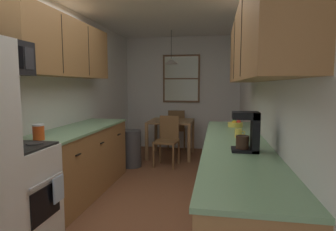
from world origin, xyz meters
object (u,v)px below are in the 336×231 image
dining_table (171,126)px  mug_by_coffeemaker (241,141)px  stove_range (14,195)px  mug_spare (238,133)px  storage_canister (39,132)px  trash_bin (131,148)px  dining_chair_near (168,138)px  fruit_bowl (235,124)px  coffee_maker (249,131)px  table_serving_bowl (166,119)px  dining_chair_far (177,128)px

dining_table → mug_by_coffeemaker: 3.19m
stove_range → mug_spare: (2.03, 0.89, 0.48)m
storage_canister → mug_by_coffeemaker: bearing=2.0°
dining_table → trash_bin: bearing=-124.3°
stove_range → dining_chair_near: bearing=71.8°
stove_range → trash_bin: 2.61m
stove_range → mug_by_coffeemaker: bearing=13.3°
fruit_bowl → coffee_maker: bearing=-89.2°
coffee_maker → table_serving_bowl: bearing=111.9°
stove_range → dining_chair_near: 2.94m
storage_canister → trash_bin: bearing=82.2°
mug_spare → fruit_bowl: bearing=88.8°
trash_bin → storage_canister: (-0.30, -2.18, 0.65)m
stove_range → coffee_maker: coffee_maker is taller
mug_spare → fruit_bowl: size_ratio=0.56×
stove_range → table_serving_bowl: (0.77, 3.49, 0.30)m
trash_bin → mug_by_coffeemaker: mug_by_coffeemaker is taller
stove_range → table_serving_bowl: 3.58m
table_serving_bowl → mug_spare: bearing=-64.1°
trash_bin → mug_spare: 2.51m
dining_table → dining_chair_far: size_ratio=0.99×
mug_by_coffeemaker → mug_spare: mug_spare is taller
fruit_bowl → stove_range: bearing=-140.3°
dining_chair_far → coffee_maker: size_ratio=2.67×
mug_spare → table_serving_bowl: (-1.26, 2.60, -0.17)m
table_serving_bowl → dining_chair_near: bearing=-77.8°
dining_table → storage_canister: storage_canister is taller
dining_chair_far → mug_spare: mug_spare is taller
stove_range → dining_table: stove_range is taller
stove_range → fruit_bowl: bearing=39.7°
dining_chair_near → trash_bin: (-0.62, -0.20, -0.17)m
mug_by_coffeemaker → mug_spare: (0.00, 0.41, 0.00)m
dining_chair_near → trash_bin: 0.68m
mug_spare → stove_range: bearing=-156.4°
dining_chair_far → mug_spare: bearing=-70.6°
stove_range → mug_by_coffeemaker: size_ratio=9.40×
fruit_bowl → dining_table: bearing=123.8°
trash_bin → coffee_maker: bearing=-52.8°
stove_range → table_serving_bowl: size_ratio=5.31×
stove_range → mug_spare: stove_range is taller
dining_chair_near → mug_spare: bearing=-59.7°
dining_table → storage_canister: (-0.88, -3.04, 0.35)m
storage_canister → stove_range: bearing=-89.2°
dining_chair_near → dining_chair_far: (-0.02, 1.31, 0.00)m
storage_canister → coffee_maker: bearing=-4.3°
dining_table → mug_by_coffeemaker: (1.15, -2.97, 0.31)m
dining_chair_near → table_serving_bowl: (-0.15, 0.70, 0.28)m
stove_range → coffee_maker: (2.07, 0.25, 0.60)m
storage_canister → mug_spare: size_ratio=1.45×
dining_chair_far → mug_by_coffeemaker: (1.13, -3.62, 0.45)m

